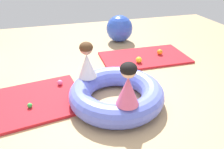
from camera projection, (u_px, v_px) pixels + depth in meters
The scene contains 11 objects.
ground_plane at pixel (111, 106), 2.93m from camera, with size 8.00×8.00×0.00m, color tan.
gym_mat_center_rear at pixel (144, 57), 4.25m from camera, with size 1.57×0.88×0.04m, color red.
gym_mat_far_right at pixel (19, 105), 2.92m from camera, with size 1.59×0.99×0.04m, color red.
inflatable_cushion at pixel (116, 94), 2.93m from camera, with size 1.22×1.22×0.29m, color #6070E5.
child_in_white at pixel (87, 60), 2.93m from camera, with size 0.26×0.26×0.48m.
child_in_pink at pixel (128, 85), 2.38m from camera, with size 0.32×0.32×0.50m.
play_ball_orange at pixel (160, 52), 4.29m from camera, with size 0.10×0.10×0.10m, color orange.
play_ball_yellow at pixel (139, 60), 3.98m from camera, with size 0.11×0.11×0.11m, color yellow.
play_ball_green at pixel (30, 105), 2.82m from camera, with size 0.06×0.06×0.06m, color green.
play_ball_pink at pixel (60, 83), 3.31m from camera, with size 0.08×0.08×0.08m, color pink.
exercise_ball_large at pixel (119, 29), 4.96m from camera, with size 0.57×0.57×0.57m, color blue.
Camera 1 is at (-0.67, -2.30, 1.74)m, focal length 36.63 mm.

